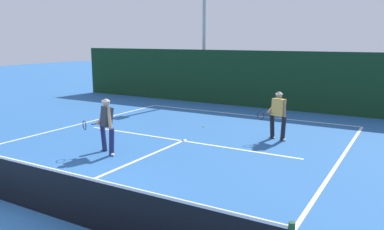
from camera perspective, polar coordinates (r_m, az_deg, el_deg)
ground_plane at (r=8.88m, az=-23.22°, el=-12.46°), size 80.00×80.00×0.00m
court_line_baseline_far at (r=17.92m, az=7.64°, el=0.05°), size 10.06×0.10×0.01m
court_line_service at (r=13.24m, az=-1.37°, el=-3.82°), size 8.20×0.10×0.01m
court_line_centre at (r=10.92m, az=-9.62°, el=-7.25°), size 0.10×6.40×0.01m
tennis_net at (r=8.69m, az=-23.48°, el=-9.34°), size 11.03×0.09×1.06m
player_near at (r=11.91m, az=-12.50°, el=-1.21°), size 1.10×0.84×1.68m
player_far at (r=13.55m, az=12.55°, el=0.24°), size 0.96×0.90×1.67m
tennis_ball at (r=15.29m, az=1.68°, el=-1.66°), size 0.07×0.07×0.07m
back_fence_windscreen at (r=19.70m, az=10.17°, el=5.17°), size 22.85×0.12×2.86m
light_pole at (r=21.97m, az=1.80°, el=12.96°), size 0.55×0.44×6.61m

